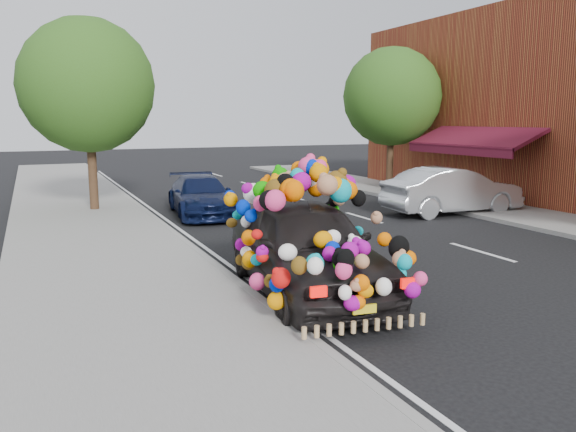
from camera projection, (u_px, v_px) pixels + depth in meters
ground at (344, 270)px, 11.28m from camera, size 100.00×100.00×0.00m
sidewalk at (124, 294)px, 9.51m from camera, size 4.00×60.00×0.12m
kerb at (233, 280)px, 10.31m from camera, size 0.15×60.00×0.13m
footpath_far at (525, 215)px, 17.33m from camera, size 3.00×40.00×0.12m
lane_markings at (481, 252)px, 12.76m from camera, size 6.00×50.00×0.01m
tree_near_sidewalk at (88, 86)px, 17.55m from camera, size 4.20×4.20×6.13m
tree_far_b at (392, 97)px, 22.87m from camera, size 4.00×4.00×5.90m
plush_art_car at (306, 226)px, 9.64m from camera, size 2.90×5.22×2.27m
navy_sedan at (201, 196)px, 17.65m from camera, size 2.18×4.40×1.23m
silver_hatchback at (452, 191)px, 17.85m from camera, size 4.58×1.82×1.48m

